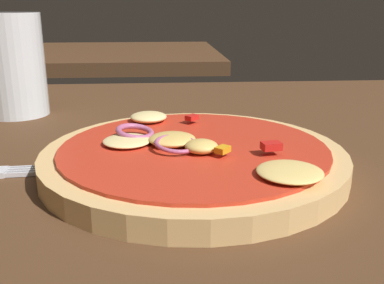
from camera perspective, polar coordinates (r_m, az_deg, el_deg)
name	(u,v)px	position (r m, az deg, el deg)	size (l,w,h in m)	color
dining_table	(155,207)	(0.38, -4.80, -8.38)	(1.48, 1.00, 0.04)	#4C301C
pizza	(193,157)	(0.40, 0.13, -1.96)	(0.27, 0.27, 0.04)	tan
beer_glass	(14,71)	(0.64, -21.90, 8.44)	(0.08, 0.08, 0.13)	silver
background_table	(89,56)	(1.48, -13.08, 10.69)	(0.82, 0.62, 0.04)	#4C301C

